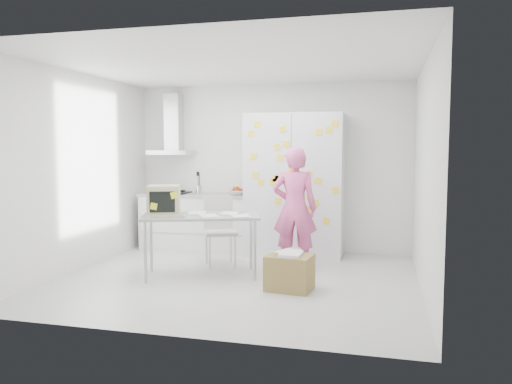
% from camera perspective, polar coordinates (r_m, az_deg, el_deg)
% --- Properties ---
extents(floor, '(4.50, 4.00, 0.02)m').
position_cam_1_polar(floor, '(6.47, -2.21, -10.03)').
color(floor, silver).
rests_on(floor, ground).
extents(walls, '(4.52, 4.01, 2.70)m').
position_cam_1_polar(walls, '(6.95, -0.56, 2.39)').
color(walls, white).
rests_on(walls, ground).
extents(ceiling, '(4.50, 4.00, 0.02)m').
position_cam_1_polar(ceiling, '(6.33, -2.29, 14.39)').
color(ceiling, white).
rests_on(ceiling, walls).
extents(counter_run, '(1.84, 0.63, 1.28)m').
position_cam_1_polar(counter_run, '(8.33, -6.83, -3.28)').
color(counter_run, white).
rests_on(counter_run, ground).
extents(range_hood, '(0.70, 0.48, 1.01)m').
position_cam_1_polar(range_hood, '(8.55, -9.45, 6.89)').
color(range_hood, silver).
rests_on(range_hood, walls).
extents(tall_cabinet, '(1.50, 0.68, 2.20)m').
position_cam_1_polar(tall_cabinet, '(7.80, 4.43, 0.82)').
color(tall_cabinet, silver).
rests_on(tall_cabinet, ground).
extents(person, '(0.65, 0.45, 1.69)m').
position_cam_1_polar(person, '(6.89, 4.43, -1.87)').
color(person, '#E45898').
rests_on(person, ground).
extents(desk, '(1.65, 1.20, 1.19)m').
position_cam_1_polar(desk, '(6.58, -8.97, -1.76)').
color(desk, '#94969D').
rests_on(desk, ground).
extents(chair, '(0.59, 0.59, 0.98)m').
position_cam_1_polar(chair, '(7.18, -4.19, -3.93)').
color(chair, silver).
rests_on(chair, ground).
extents(cardboard_box, '(0.57, 0.48, 0.45)m').
position_cam_1_polar(cardboard_box, '(5.96, 3.86, -9.09)').
color(cardboard_box, olive).
rests_on(cardboard_box, ground).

